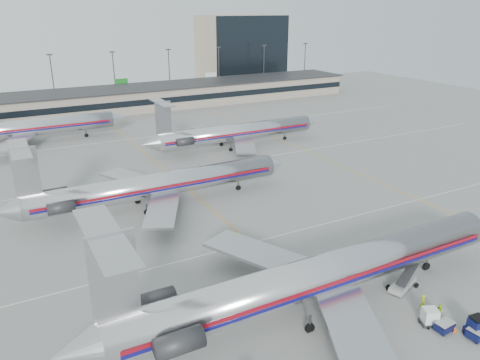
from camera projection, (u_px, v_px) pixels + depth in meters
ground at (296, 281)px, 51.02m from camera, size 260.00×260.00×0.00m
apron_markings at (251, 243)px, 59.28m from camera, size 160.00×0.15×0.02m
terminal at (96, 101)px, 130.80m from camera, size 162.00×17.00×6.25m
light_mast_row at (84, 76)px, 140.49m from camera, size 163.60×0.40×15.28m
distant_building at (240, 50)px, 179.81m from camera, size 30.00×20.00×25.00m
jet_foreground at (314, 277)px, 44.91m from camera, size 50.02×29.45×13.09m
jet_second_row at (153, 185)px, 68.97m from camera, size 44.50×26.20×11.65m
jet_third_row at (234, 132)px, 98.27m from camera, size 41.41×25.47×11.32m
jet_back_row at (17, 129)px, 99.78m from camera, size 45.39×27.92×12.41m
tug_right at (477, 326)px, 42.39m from camera, size 2.58×1.46×2.01m
cart_inner at (477, 333)px, 42.11m from camera, size 2.04×1.52×1.07m
cart_outer at (444, 326)px, 43.03m from camera, size 1.78×1.28×0.97m
uld_container at (430, 317)px, 43.84m from camera, size 1.98×1.85×1.67m
belt_loader at (403, 283)px, 49.53m from camera, size 4.86×2.79×2.49m
ramp_worker_near at (423, 303)px, 45.57m from camera, size 0.76×0.85×1.95m
ramp_worker_far at (440, 312)px, 44.47m from camera, size 1.00×0.90×1.70m
cone_right at (455, 329)px, 43.03m from camera, size 0.56×0.56×0.62m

